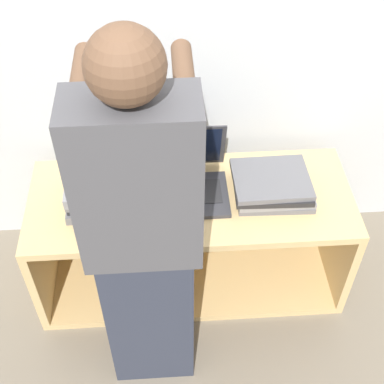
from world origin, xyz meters
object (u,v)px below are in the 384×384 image
(laptop_open, at_px, (190,179))
(person, at_px, (143,242))
(laptop_stack_left, at_px, (107,189))
(laptop_stack_right, at_px, (272,185))

(laptop_open, bearing_deg, person, -110.95)
(laptop_open, xyz_separation_m, person, (-0.19, -0.51, 0.20))
(laptop_stack_left, height_order, laptop_stack_right, laptop_stack_left)
(laptop_open, height_order, person, person)
(laptop_open, xyz_separation_m, laptop_stack_left, (-0.36, -0.05, 0.02))
(laptop_stack_left, relative_size, laptop_stack_right, 1.01)
(laptop_stack_left, xyz_separation_m, laptop_stack_right, (0.72, -0.00, -0.03))
(person, bearing_deg, laptop_stack_left, 110.27)
(laptop_open, bearing_deg, laptop_stack_left, -171.41)
(person, bearing_deg, laptop_stack_right, 39.18)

